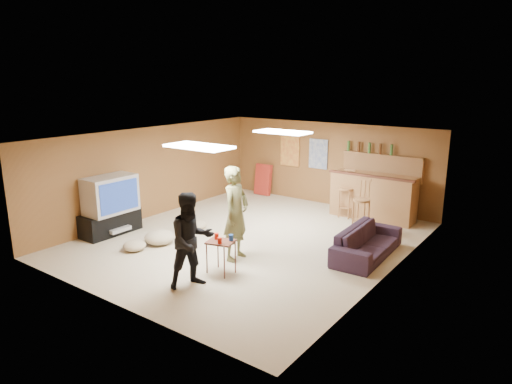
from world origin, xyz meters
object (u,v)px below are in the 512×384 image
Objects in this scene: tv_body at (110,194)px; person_black at (191,240)px; bar_counter at (373,197)px; person_olive at (236,213)px; tray_table at (221,257)px; sofa at (367,242)px.

person_black reaches higher than tv_body.
bar_counter is at bearing 47.00° from tv_body.
person_olive reaches higher than tray_table.
sofa is 2.85m from tray_table.
sofa is at bearing 22.34° from tv_body.
person_black reaches higher than bar_counter.
person_olive is (-1.09, -3.95, 0.34)m from bar_counter.
person_black is at bearing -93.88° from tray_table.
person_black is 3.46m from sofa.
sofa is (0.87, -2.39, -0.27)m from bar_counter.
tv_body is 0.55× the size of bar_counter.
person_olive is (3.06, 0.50, -0.01)m from tv_body.
sofa is (5.02, 2.06, -0.62)m from tv_body.
bar_counter is at bearing 79.05° from tray_table.
tv_body is 3.32m from person_black.
tv_body is at bearing 110.01° from sofa.
tv_body reaches higher than bar_counter.
tv_body is 0.69× the size of person_black.
bar_counter is at bearing 14.52° from person_black.
tv_body is 6.09m from bar_counter.
bar_counter is 1.26× the size of person_black.
person_olive is at bearing 126.10° from sofa.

